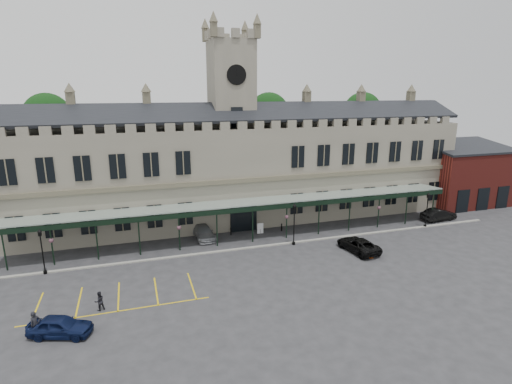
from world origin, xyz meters
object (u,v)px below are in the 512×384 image
object	(u,v)px
traffic_cone	(371,255)
person_b	(99,301)
clock_tower	(232,117)
car_right_b	(439,215)
station_building	(233,170)
lamp_post_right	(427,207)
lamp_post_mid	(294,220)
person_a	(35,325)
lamp_post_left	(42,247)
car_left_a	(60,326)
sign_board	(260,228)
car_van	(358,245)
car_taxi	(203,232)

from	to	relation	value
traffic_cone	person_b	distance (m)	25.44
clock_tower	car_right_b	distance (m)	29.25
station_building	lamp_post_right	world-z (taller)	station_building
lamp_post_right	traffic_cone	world-z (taller)	lamp_post_right
lamp_post_mid	lamp_post_right	bearing A→B (deg)	1.43
lamp_post_right	person_a	xyz separation A→B (m)	(-40.82, -10.65, -1.66)
lamp_post_left	car_left_a	bearing A→B (deg)	-75.40
lamp_post_left	sign_board	xyz separation A→B (m)	(22.10, 4.13, -1.97)
car_van	person_a	size ratio (longest dim) A/B	2.71
car_left_a	car_taxi	size ratio (longest dim) A/B	0.87
car_right_b	traffic_cone	bearing A→B (deg)	112.61
car_left_a	car_van	distance (m)	28.19
station_building	lamp_post_left	distance (m)	23.36
sign_board	car_left_a	xyz separation A→B (m)	(-19.28, -14.96, 0.11)
person_a	person_b	distance (m)	4.56
car_right_b	station_building	bearing A→B (deg)	66.21
lamp_post_right	traffic_cone	xyz separation A→B (m)	(-11.58, -6.01, -2.26)
lamp_post_left	lamp_post_right	xyz separation A→B (m)	(42.10, 0.15, 0.02)
lamp_post_left	car_taxi	world-z (taller)	lamp_post_left
car_taxi	person_b	world-z (taller)	person_b
person_a	person_b	size ratio (longest dim) A/B	1.24
car_van	sign_board	bearing A→B (deg)	-53.72
lamp_post_right	person_b	bearing A→B (deg)	-167.32
person_a	station_building	bearing A→B (deg)	8.49
station_building	car_left_a	distance (m)	28.33
clock_tower	car_left_a	xyz separation A→B (m)	(-17.65, -21.48, -12.39)
sign_board	person_b	distance (m)	20.91
lamp_post_left	station_building	bearing A→B (deg)	27.28
lamp_post_left	lamp_post_mid	xyz separation A→B (m)	(24.48, -0.29, 0.20)
lamp_post_left	person_a	xyz separation A→B (m)	(1.28, -10.50, -1.64)
car_left_a	car_taxi	world-z (taller)	car_left_a
clock_tower	lamp_post_left	world-z (taller)	clock_tower
sign_board	car_van	distance (m)	11.45
car_right_b	person_a	xyz separation A→B (m)	(-44.20, -12.29, 0.17)
station_building	sign_board	xyz separation A→B (m)	(1.62, -6.43, -5.86)
station_building	car_left_a	size ratio (longest dim) A/B	14.12
station_building	traffic_cone	world-z (taller)	station_building
station_building	clock_tower	xyz separation A→B (m)	(0.00, 0.09, 6.64)
sign_board	car_van	size ratio (longest dim) A/B	0.24
clock_tower	traffic_cone	size ratio (longest dim) A/B	35.41
station_building	car_taxi	size ratio (longest dim) A/B	12.22
car_left_a	car_van	xyz separation A→B (m)	(27.35, 6.84, -0.01)
car_left_a	car_van	world-z (taller)	car_left_a
lamp_post_right	person_a	world-z (taller)	lamp_post_right
lamp_post_right	car_right_b	bearing A→B (deg)	25.91
lamp_post_left	car_left_a	distance (m)	11.35
clock_tower	car_van	bearing A→B (deg)	-56.48
lamp_post_right	car_left_a	bearing A→B (deg)	-164.37
sign_board	station_building	bearing A→B (deg)	109.01
lamp_post_left	traffic_cone	size ratio (longest dim) A/B	6.23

